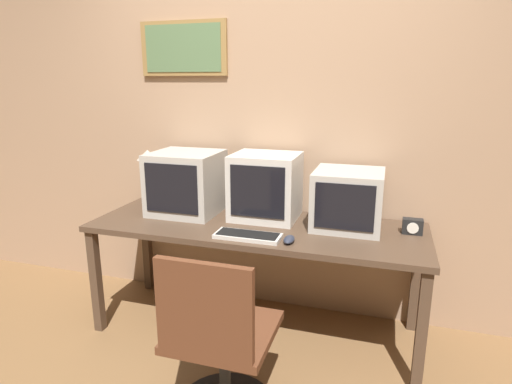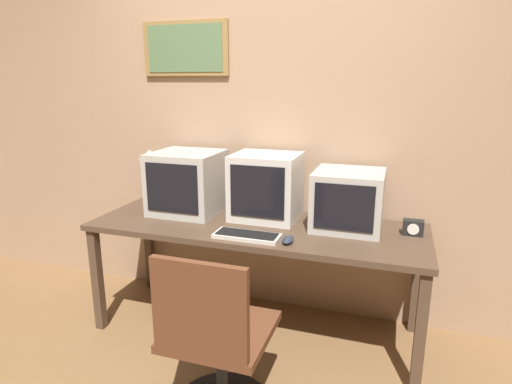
{
  "view_description": "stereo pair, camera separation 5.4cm",
  "coord_description": "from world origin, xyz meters",
  "px_view_note": "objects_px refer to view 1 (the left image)",
  "views": [
    {
      "loc": [
        0.75,
        -1.39,
        1.6
      ],
      "look_at": [
        0.0,
        1.03,
        0.94
      ],
      "focal_mm": 30.0,
      "sensor_mm": 36.0,
      "label": 1
    },
    {
      "loc": [
        0.8,
        -1.38,
        1.6
      ],
      "look_at": [
        0.0,
        1.03,
        0.94
      ],
      "focal_mm": 30.0,
      "sensor_mm": 36.0,
      "label": 2
    }
  ],
  "objects_px": {
    "desk_clock": "(413,226)",
    "office_chair": "(219,350)",
    "monitor_left": "(186,183)",
    "mouse_near_keyboard": "(289,240)",
    "desk_lamp": "(148,162)",
    "keyboard_main": "(248,236)",
    "monitor_center": "(266,186)",
    "monitor_right": "(348,199)"
  },
  "relations": [
    {
      "from": "monitor_left",
      "to": "desk_lamp",
      "type": "height_order",
      "value": "monitor_left"
    },
    {
      "from": "monitor_left",
      "to": "office_chair",
      "type": "height_order",
      "value": "monitor_left"
    },
    {
      "from": "monitor_right",
      "to": "desk_lamp",
      "type": "relative_size",
      "value": 1.04
    },
    {
      "from": "keyboard_main",
      "to": "office_chair",
      "type": "xyz_separation_m",
      "value": [
        0.05,
        -0.57,
        -0.36
      ]
    },
    {
      "from": "monitor_right",
      "to": "desk_clock",
      "type": "distance_m",
      "value": 0.4
    },
    {
      "from": "desk_lamp",
      "to": "office_chair",
      "type": "height_order",
      "value": "desk_lamp"
    },
    {
      "from": "monitor_left",
      "to": "desk_clock",
      "type": "height_order",
      "value": "monitor_left"
    },
    {
      "from": "mouse_near_keyboard",
      "to": "office_chair",
      "type": "distance_m",
      "value": 0.7
    },
    {
      "from": "office_chair",
      "to": "mouse_near_keyboard",
      "type": "bearing_deg",
      "value": 70.66
    },
    {
      "from": "keyboard_main",
      "to": "desk_lamp",
      "type": "relative_size",
      "value": 0.96
    },
    {
      "from": "keyboard_main",
      "to": "mouse_near_keyboard",
      "type": "height_order",
      "value": "mouse_near_keyboard"
    },
    {
      "from": "monitor_left",
      "to": "keyboard_main",
      "type": "xyz_separation_m",
      "value": [
        0.55,
        -0.35,
        -0.19
      ]
    },
    {
      "from": "mouse_near_keyboard",
      "to": "desk_lamp",
      "type": "bearing_deg",
      "value": 157.73
    },
    {
      "from": "monitor_center",
      "to": "monitor_right",
      "type": "xyz_separation_m",
      "value": [
        0.53,
        -0.03,
        -0.04
      ]
    },
    {
      "from": "mouse_near_keyboard",
      "to": "desk_lamp",
      "type": "xyz_separation_m",
      "value": [
        -1.15,
        0.47,
        0.29
      ]
    },
    {
      "from": "desk_clock",
      "to": "mouse_near_keyboard",
      "type": "bearing_deg",
      "value": -151.65
    },
    {
      "from": "keyboard_main",
      "to": "desk_clock",
      "type": "distance_m",
      "value": 0.97
    },
    {
      "from": "desk_lamp",
      "to": "desk_clock",
      "type": "bearing_deg",
      "value": -3.65
    },
    {
      "from": "desk_clock",
      "to": "office_chair",
      "type": "relative_size",
      "value": 0.13
    },
    {
      "from": "monitor_left",
      "to": "mouse_near_keyboard",
      "type": "bearing_deg",
      "value": -24.14
    },
    {
      "from": "monitor_right",
      "to": "keyboard_main",
      "type": "distance_m",
      "value": 0.66
    },
    {
      "from": "mouse_near_keyboard",
      "to": "office_chair",
      "type": "relative_size",
      "value": 0.13
    },
    {
      "from": "desk_clock",
      "to": "office_chair",
      "type": "xyz_separation_m",
      "value": [
        -0.86,
        -0.92,
        -0.4
      ]
    },
    {
      "from": "monitor_right",
      "to": "desk_clock",
      "type": "relative_size",
      "value": 3.57
    },
    {
      "from": "monitor_right",
      "to": "mouse_near_keyboard",
      "type": "height_order",
      "value": "monitor_right"
    },
    {
      "from": "desk_lamp",
      "to": "monitor_right",
      "type": "bearing_deg",
      "value": -4.06
    },
    {
      "from": "monitor_right",
      "to": "desk_lamp",
      "type": "height_order",
      "value": "desk_lamp"
    },
    {
      "from": "desk_clock",
      "to": "desk_lamp",
      "type": "relative_size",
      "value": 0.29
    },
    {
      "from": "mouse_near_keyboard",
      "to": "office_chair",
      "type": "xyz_separation_m",
      "value": [
        -0.2,
        -0.56,
        -0.37
      ]
    },
    {
      "from": "keyboard_main",
      "to": "monitor_center",
      "type": "bearing_deg",
      "value": 91.21
    },
    {
      "from": "mouse_near_keyboard",
      "to": "keyboard_main",
      "type": "bearing_deg",
      "value": 179.03
    },
    {
      "from": "monitor_right",
      "to": "mouse_near_keyboard",
      "type": "xyz_separation_m",
      "value": [
        -0.28,
        -0.37,
        -0.16
      ]
    },
    {
      "from": "monitor_right",
      "to": "keyboard_main",
      "type": "height_order",
      "value": "monitor_right"
    },
    {
      "from": "desk_clock",
      "to": "office_chair",
      "type": "bearing_deg",
      "value": -133.02
    },
    {
      "from": "monitor_right",
      "to": "desk_lamp",
      "type": "bearing_deg",
      "value": 175.94
    },
    {
      "from": "desk_lamp",
      "to": "office_chair",
      "type": "relative_size",
      "value": 0.44
    },
    {
      "from": "monitor_center",
      "to": "desk_clock",
      "type": "xyz_separation_m",
      "value": [
        0.91,
        -0.04,
        -0.17
      ]
    },
    {
      "from": "monitor_center",
      "to": "mouse_near_keyboard",
      "type": "bearing_deg",
      "value": -57.83
    },
    {
      "from": "mouse_near_keyboard",
      "to": "desk_clock",
      "type": "relative_size",
      "value": 1.01
    },
    {
      "from": "monitor_left",
      "to": "mouse_near_keyboard",
      "type": "xyz_separation_m",
      "value": [
        0.8,
        -0.36,
        -0.19
      ]
    },
    {
      "from": "mouse_near_keyboard",
      "to": "desk_clock",
      "type": "distance_m",
      "value": 0.75
    },
    {
      "from": "desk_lamp",
      "to": "keyboard_main",
      "type": "bearing_deg",
      "value": -27.23
    }
  ]
}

